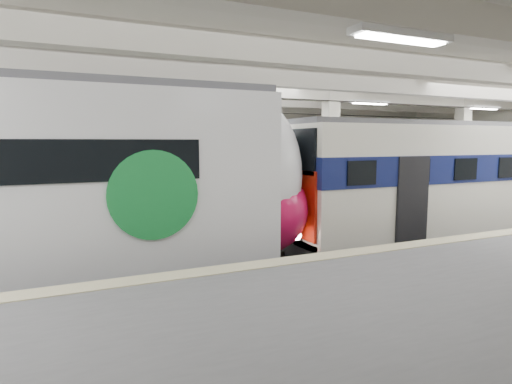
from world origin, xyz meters
name	(u,v)px	position (x,y,z in m)	size (l,w,h in m)	color
station_hall	(266,153)	(0.00, -1.74, 3.24)	(36.00, 24.00, 5.75)	black
modern_emu	(25,192)	(-5.08, 0.00, 2.39)	(15.34, 3.16, 4.87)	white
older_rer	(450,180)	(7.94, 0.00, 2.19)	(12.51, 2.76, 4.17)	white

